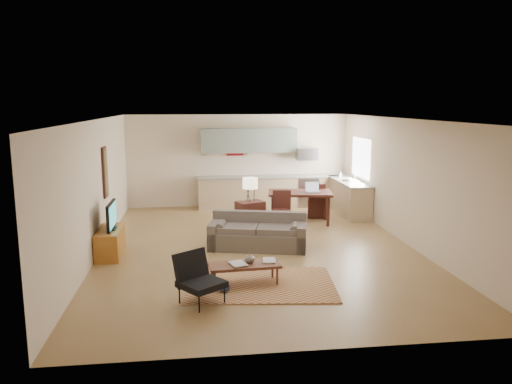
{
  "coord_description": "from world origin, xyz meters",
  "views": [
    {
      "loc": [
        -1.31,
        -10.11,
        3.03
      ],
      "look_at": [
        0.0,
        0.3,
        1.15
      ],
      "focal_mm": 35.0,
      "sensor_mm": 36.0,
      "label": 1
    }
  ],
  "objects": [
    {
      "name": "book_a",
      "position": [
        -0.73,
        -2.18,
        0.37
      ],
      "size": [
        0.42,
        0.46,
        0.03
      ],
      "primitive_type": "imported",
      "rotation": [
        0.0,
        0.0,
        0.28
      ],
      "color": "maroon",
      "rests_on": "coffee_table"
    },
    {
      "name": "vase",
      "position": [
        -0.41,
        -2.06,
        0.45
      ],
      "size": [
        0.23,
        0.23,
        0.18
      ],
      "primitive_type": "imported",
      "rotation": [
        0.0,
        0.0,
        -0.19
      ],
      "color": "black",
      "rests_on": "coffee_table"
    },
    {
      "name": "laptop",
      "position": [
        1.67,
        2.0,
        0.93
      ],
      "size": [
        0.34,
        0.26,
        0.25
      ],
      "primitive_type": null,
      "rotation": [
        0.0,
        0.0,
        0.0
      ],
      "color": "#A5A8AD",
      "rests_on": "dining_table"
    },
    {
      "name": "dining_chair_near",
      "position": [
        0.77,
        1.5,
        0.47
      ],
      "size": [
        0.53,
        0.55,
        0.94
      ],
      "primitive_type": null,
      "rotation": [
        0.0,
        0.0,
        -0.21
      ],
      "color": "#371713",
      "rests_on": "floor"
    },
    {
      "name": "wall_art_left",
      "position": [
        -3.21,
        0.9,
        1.55
      ],
      "size": [
        0.06,
        0.42,
        1.1
      ],
      "primitive_type": null,
      "color": "brown",
      "rests_on": "room"
    },
    {
      "name": "kitchen_counter_back",
      "position": [
        0.9,
        4.18,
        0.46
      ],
      "size": [
        4.26,
        0.64,
        0.92
      ],
      "primitive_type": null,
      "color": "tan",
      "rests_on": "ground"
    },
    {
      "name": "window_right",
      "position": [
        3.23,
        3.0,
        1.55
      ],
      "size": [
        0.02,
        1.4,
        1.05
      ],
      "primitive_type": "cube",
      "color": "white",
      "rests_on": "room"
    },
    {
      "name": "tv_credenza",
      "position": [
        -3.01,
        -0.16,
        0.27
      ],
      "size": [
        0.45,
        1.18,
        0.54
      ],
      "primitive_type": null,
      "color": "#99581C",
      "rests_on": "floor"
    },
    {
      "name": "dining_table",
      "position": [
        1.35,
        2.11,
        0.4
      ],
      "size": [
        1.72,
        1.16,
        0.81
      ],
      "primitive_type": null,
      "rotation": [
        0.0,
        0.0,
        -0.16
      ],
      "color": "#371713",
      "rests_on": "floor"
    },
    {
      "name": "room",
      "position": [
        0.0,
        0.0,
        1.35
      ],
      "size": [
        9.0,
        9.0,
        9.0
      ],
      "color": "olive",
      "rests_on": "ground"
    },
    {
      "name": "kitchen_range",
      "position": [
        2.0,
        4.18,
        0.45
      ],
      "size": [
        0.62,
        0.62,
        0.9
      ],
      "primitive_type": "cube",
      "color": "#A5A8AD",
      "rests_on": "ground"
    },
    {
      "name": "table_lamp",
      "position": [
        -0.0,
        1.39,
        1.02
      ],
      "size": [
        0.47,
        0.47,
        0.58
      ],
      "primitive_type": null,
      "rotation": [
        0.0,
        0.0,
        0.45
      ],
      "color": "beige",
      "rests_on": "console_table"
    },
    {
      "name": "book_b",
      "position": [
        -0.17,
        -1.99,
        0.37
      ],
      "size": [
        0.3,
        0.36,
        0.02
      ],
      "primitive_type": "imported",
      "rotation": [
        0.0,
        0.0,
        -0.13
      ],
      "color": "navy",
      "rests_on": "coffee_table"
    },
    {
      "name": "soap_bottle",
      "position": [
        2.83,
        3.53,
        1.02
      ],
      "size": [
        0.1,
        0.1,
        0.19
      ],
      "primitive_type": "imported",
      "rotation": [
        0.0,
        0.0,
        -0.1
      ],
      "color": "beige",
      "rests_on": "kitchen_counter_right"
    },
    {
      "name": "sofa",
      "position": [
        -0.0,
        -0.03,
        0.37
      ],
      "size": [
        2.27,
        1.39,
        0.73
      ],
      "primitive_type": null,
      "rotation": [
        0.0,
        0.0,
        -0.24
      ],
      "color": "#584D46",
      "rests_on": "floor"
    },
    {
      "name": "tv",
      "position": [
        -2.96,
        -0.16,
        0.82
      ],
      "size": [
        0.09,
        0.91,
        0.54
      ],
      "primitive_type": null,
      "color": "black",
      "rests_on": "tv_credenza"
    },
    {
      "name": "armchair",
      "position": [
        -1.23,
        -2.84,
        0.39
      ],
      "size": [
        0.96,
        0.96,
        0.78
      ],
      "primitive_type": null,
      "rotation": [
        0.0,
        0.0,
        0.65
      ],
      "color": "black",
      "rests_on": "floor"
    },
    {
      "name": "rug",
      "position": [
        -0.23,
        -2.17,
        0.01
      ],
      "size": [
        2.63,
        1.95,
        0.02
      ],
      "primitive_type": "cube",
      "rotation": [
        0.0,
        0.0,
        -0.11
      ],
      "color": "brown",
      "rests_on": "floor"
    },
    {
      "name": "dining_chair_far",
      "position": [
        1.93,
        2.71,
        0.47
      ],
      "size": [
        0.53,
        0.54,
        0.93
      ],
      "primitive_type": null,
      "rotation": [
        0.0,
        0.0,
        2.95
      ],
      "color": "#371713",
      "rests_on": "floor"
    },
    {
      "name": "console_table",
      "position": [
        -0.0,
        1.39,
        0.37
      ],
      "size": [
        0.74,
        0.63,
        0.73
      ],
      "primitive_type": null,
      "rotation": [
        0.0,
        0.0,
        0.4
      ],
      "color": "#371713",
      "rests_on": "floor"
    },
    {
      "name": "kitchen_microwave",
      "position": [
        2.0,
        4.2,
        1.55
      ],
      "size": [
        0.62,
        0.4,
        0.35
      ],
      "primitive_type": "cube",
      "color": "#A5A8AD",
      "rests_on": "room"
    },
    {
      "name": "kitchen_counter_right",
      "position": [
        2.93,
        3.0,
        0.46
      ],
      "size": [
        0.64,
        2.26,
        0.92
      ],
      "primitive_type": null,
      "color": "tan",
      "rests_on": "ground"
    },
    {
      "name": "upper_cabinets",
      "position": [
        0.3,
        4.33,
        1.95
      ],
      "size": [
        2.8,
        0.34,
        0.7
      ],
      "primitive_type": "cube",
      "color": "gray",
      "rests_on": "room"
    },
    {
      "name": "triptych",
      "position": [
        -0.1,
        4.47,
        1.75
      ],
      "size": [
        1.7,
        0.04,
        0.5
      ],
      "primitive_type": null,
      "color": "beige",
      "rests_on": "room"
    },
    {
      "name": "coffee_table",
      "position": [
        -0.5,
        -2.11,
        0.18
      ],
      "size": [
        1.24,
        0.57,
        0.36
      ],
      "primitive_type": null,
      "rotation": [
        0.0,
        0.0,
        0.08
      ],
      "color": "#542D1F",
      "rests_on": "floor"
    }
  ]
}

